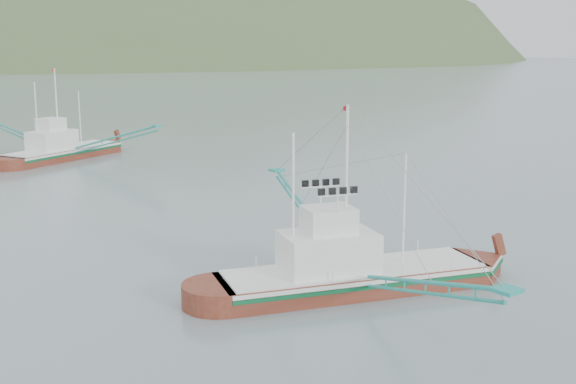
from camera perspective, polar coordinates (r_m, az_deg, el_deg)
ground at (r=38.04m, az=5.58°, el=-6.16°), size 1200.00×1200.00×0.00m
main_boat at (r=34.39m, az=5.03°, el=-4.78°), size 13.47×22.90×9.57m
bg_boat_far at (r=77.69m, az=-17.48°, el=3.97°), size 13.90×23.40×9.99m
headland_right at (r=527.75m, az=-7.79°, el=10.15°), size 684.00×432.00×306.00m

